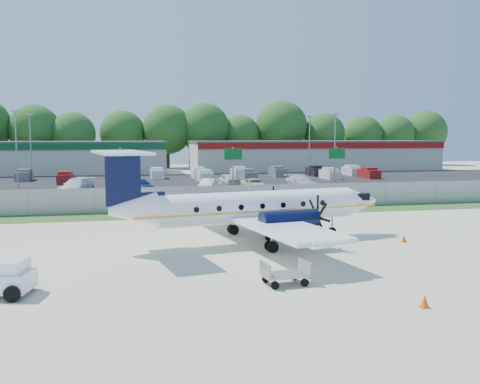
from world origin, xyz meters
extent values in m
plane|color=beige|center=(0.00, 0.00, 0.00)|extent=(170.00, 170.00, 0.00)
cube|color=#2D561E|center=(0.00, 12.00, 0.01)|extent=(170.00, 4.00, 0.02)
cube|color=black|center=(0.00, 19.00, 0.01)|extent=(170.00, 8.00, 0.02)
cube|color=black|center=(0.00, 40.00, 0.01)|extent=(170.00, 32.00, 0.02)
cube|color=gray|center=(0.00, 14.00, 1.00)|extent=(120.00, 0.02, 1.90)
cube|color=gray|center=(0.00, 14.00, 1.98)|extent=(120.00, 0.06, 0.06)
cube|color=gray|center=(0.00, 14.00, 0.05)|extent=(120.00, 0.06, 0.06)
cube|color=beige|center=(-24.00, 62.00, 2.50)|extent=(46.00, 12.00, 5.00)
cube|color=#474749|center=(-24.00, 62.00, 5.12)|extent=(46.40, 12.40, 0.24)
cube|color=#0F4723|center=(-24.00, 55.90, 4.50)|extent=(46.00, 0.20, 1.00)
cube|color=beige|center=(26.00, 62.00, 2.50)|extent=(44.00, 12.00, 5.00)
cube|color=#474749|center=(26.00, 62.00, 5.12)|extent=(44.40, 12.40, 0.24)
cube|color=maroon|center=(26.00, 55.90, 4.50)|extent=(44.00, 0.20, 1.00)
cylinder|color=gray|center=(-8.00, 23.00, 2.50)|extent=(0.14, 0.14, 5.00)
cube|color=#0C5923|center=(-8.00, 22.85, 4.30)|extent=(1.80, 0.08, 1.10)
cylinder|color=gray|center=(3.00, 23.00, 2.50)|extent=(0.14, 0.14, 5.00)
cube|color=#0C5923|center=(3.00, 22.85, 4.30)|extent=(1.80, 0.08, 1.10)
cylinder|color=gray|center=(14.00, 23.00, 2.50)|extent=(0.14, 0.14, 5.00)
cube|color=#0C5923|center=(14.00, 22.85, 4.30)|extent=(1.80, 0.08, 1.10)
cylinder|color=gray|center=(-20.00, 38.00, 4.50)|extent=(0.18, 0.18, 9.00)
cube|color=gray|center=(-20.00, 38.00, 9.00)|extent=(0.90, 0.35, 0.18)
cylinder|color=gray|center=(20.00, 38.00, 4.50)|extent=(0.18, 0.18, 9.00)
cube|color=gray|center=(20.00, 38.00, 9.00)|extent=(0.90, 0.35, 0.18)
cylinder|color=gray|center=(-20.00, 48.00, 4.50)|extent=(0.18, 0.18, 9.00)
cube|color=gray|center=(-20.00, 48.00, 9.00)|extent=(0.90, 0.35, 0.18)
cylinder|color=gray|center=(20.00, 48.00, 4.50)|extent=(0.18, 0.18, 9.00)
cube|color=gray|center=(20.00, 48.00, 9.00)|extent=(0.90, 0.35, 0.18)
cylinder|color=white|center=(-0.19, 0.20, 2.05)|extent=(12.06, 3.84, 1.81)
cone|color=white|center=(6.72, 1.40, 2.05)|extent=(2.38, 2.15, 1.81)
cone|color=white|center=(-7.29, -1.05, 2.24)|extent=(2.76, 2.21, 1.81)
cube|color=black|center=(6.53, 1.37, 2.39)|extent=(1.06, 1.37, 0.43)
cube|color=white|center=(-0.66, 0.11, 1.53)|extent=(5.90, 17.07, 0.21)
cylinder|color=black|center=(0.85, -2.43, 1.67)|extent=(3.38, 1.59, 1.05)
cylinder|color=black|center=(-0.10, 3.02, 1.67)|extent=(3.38, 1.59, 1.05)
cube|color=black|center=(-7.76, -1.13, 3.87)|extent=(1.82, 0.48, 2.77)
cube|color=white|center=(-7.85, -1.14, 5.25)|extent=(3.28, 6.22, 0.13)
cylinder|color=gray|center=(4.70, 1.05, 0.62)|extent=(0.11, 0.11, 1.24)
cylinder|color=black|center=(4.70, 1.05, 0.27)|extent=(0.56, 0.26, 0.53)
cylinder|color=black|center=(-0.19, -2.61, 0.31)|extent=(0.67, 0.48, 0.61)
cylinder|color=black|center=(-1.14, 2.84, 0.31)|extent=(0.67, 0.48, 0.61)
cube|color=white|center=(-12.07, -7.90, 1.14)|extent=(1.40, 1.56, 0.52)
cube|color=black|center=(-11.61, -8.00, 1.16)|extent=(0.43, 1.15, 0.41)
cylinder|color=black|center=(-11.83, -8.78, 0.31)|extent=(0.66, 0.36, 0.62)
cylinder|color=black|center=(-11.49, -7.20, 0.31)|extent=(0.66, 0.36, 0.62)
cube|color=gray|center=(-1.32, -8.71, 0.42)|extent=(1.96, 1.31, 0.11)
cube|color=gray|center=(-2.20, -8.81, 0.70)|extent=(0.19, 1.12, 0.56)
cube|color=gray|center=(-0.45, -8.62, 0.70)|extent=(0.19, 1.12, 0.56)
cylinder|color=black|center=(-1.91, -9.29, 0.17)|extent=(0.34, 0.15, 0.33)
cylinder|color=black|center=(-2.02, -8.28, 0.17)|extent=(0.34, 0.15, 0.33)
cylinder|color=black|center=(-0.62, -9.15, 0.17)|extent=(0.34, 0.15, 0.33)
cylinder|color=black|center=(-0.73, -8.14, 0.17)|extent=(0.34, 0.15, 0.33)
cube|color=gray|center=(1.32, 0.80, 0.45)|extent=(2.29, 1.77, 0.12)
cube|color=gray|center=(0.40, 1.09, 0.76)|extent=(0.44, 1.18, 0.61)
cube|color=gray|center=(2.23, 0.51, 0.76)|extent=(0.44, 1.18, 0.61)
cylinder|color=black|center=(0.48, 0.49, 0.18)|extent=(0.38, 0.23, 0.36)
cylinder|color=black|center=(0.81, 1.55, 0.18)|extent=(0.38, 0.23, 0.36)
cylinder|color=black|center=(1.82, 0.06, 0.18)|extent=(0.38, 0.23, 0.36)
cylinder|color=black|center=(2.16, 1.12, 0.18)|extent=(0.38, 0.23, 0.36)
cone|color=#DF5407|center=(8.00, -1.70, 0.23)|extent=(0.31, 0.31, 0.46)
cube|color=#DF5407|center=(8.00, -1.70, 0.01)|extent=(0.33, 0.33, 0.03)
cone|color=#DF5407|center=(2.67, -12.62, 0.24)|extent=(0.32, 0.32, 0.48)
cube|color=#DF5407|center=(2.67, -12.62, 0.01)|extent=(0.34, 0.34, 0.03)
cone|color=#DF5407|center=(2.64, 3.74, 0.25)|extent=(0.34, 0.34, 0.51)
cube|color=#DF5407|center=(2.64, 3.74, 0.01)|extent=(0.36, 0.36, 0.03)
imported|color=navy|center=(11.34, 21.23, 0.00)|extent=(4.35, 2.10, 1.37)
imported|color=silver|center=(-12.62, 29.28, 0.00)|extent=(3.95, 6.09, 1.64)
imported|color=navy|center=(-5.96, 29.74, 0.00)|extent=(3.29, 4.79, 1.52)
imported|color=silver|center=(1.34, 28.41, 0.00)|extent=(2.92, 4.56, 1.42)
imported|color=beige|center=(6.60, 28.96, 0.00)|extent=(2.42, 4.82, 1.31)
imported|color=silver|center=(12.19, 29.02, 0.00)|extent=(2.77, 5.67, 1.59)
imported|color=silver|center=(-7.69, 34.87, 0.00)|extent=(2.55, 5.31, 1.46)
imported|color=beige|center=(4.43, 34.22, 0.00)|extent=(3.08, 5.01, 1.59)
camera|label=1|loc=(-7.73, -29.31, 6.10)|focal=40.00mm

